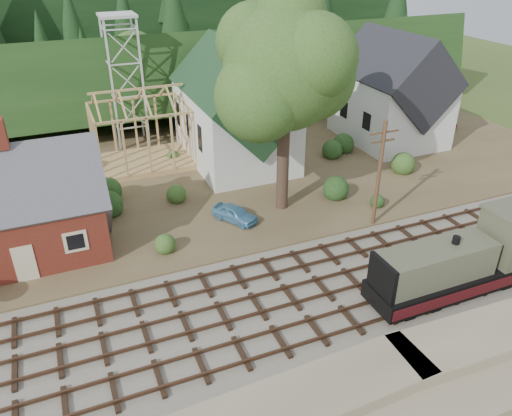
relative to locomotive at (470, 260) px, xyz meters
name	(u,v)px	position (x,y,z in m)	size (l,w,h in m)	color
ground	(323,292)	(-7.81, 3.00, -2.06)	(140.00, 140.00, 0.00)	#384C1E
embankment	(415,400)	(-7.81, -5.50, -2.06)	(64.00, 5.00, 1.60)	#7F7259
railroad_bed	(323,290)	(-7.81, 3.00, -1.98)	(64.00, 11.00, 0.16)	#726B5B
village_flat	(222,172)	(-7.81, 21.00, -1.91)	(64.00, 26.00, 0.30)	brown
hillside	(160,101)	(-7.81, 45.00, -2.06)	(70.00, 28.00, 8.00)	#1E3F19
ridge	(136,73)	(-7.81, 61.00, -2.06)	(80.00, 20.00, 12.00)	black
depot	(18,212)	(-23.81, 14.00, 1.15)	(10.80, 7.41, 9.00)	#5A1F14
church	(236,109)	(-5.81, 22.68, 3.12)	(8.40, 15.17, 13.00)	silver
farmhouse	(392,95)	(10.19, 22.00, 2.80)	(8.40, 10.80, 10.60)	silver
timber_frame	(142,133)	(-13.81, 25.00, 1.20)	(8.20, 6.20, 6.99)	tan
lattice_tower	(120,42)	(-13.81, 31.00, 7.97)	(3.20, 3.20, 12.12)	silver
big_tree	(287,76)	(-5.65, 13.08, 8.15)	(10.90, 8.40, 14.70)	#38281E
telegraph_pole_near	(379,173)	(-0.81, 8.20, 2.18)	(2.20, 0.28, 8.00)	#4C331E
locomotive	(470,260)	(0.00, 0.00, 0.00)	(11.54, 2.88, 4.63)	black
car_blue	(235,213)	(-9.87, 12.37, -1.16)	(1.41, 3.51, 1.19)	#5593B7
car_red	(439,124)	(16.89, 22.06, -1.15)	(2.02, 4.38, 1.22)	red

